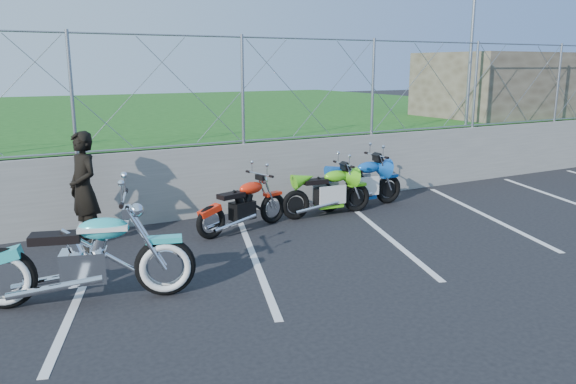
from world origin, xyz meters
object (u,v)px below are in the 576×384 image
sportbike_green (328,194)px  person_standing (84,188)px  naked_orange (244,207)px  sportbike_blue (361,185)px  cruiser_turquoise (89,261)px

sportbike_green → person_standing: person_standing is taller
naked_orange → person_standing: bearing=152.5°
sportbike_blue → person_standing: bearing=178.9°
cruiser_turquoise → person_standing: bearing=97.8°
cruiser_turquoise → sportbike_blue: 5.92m
naked_orange → sportbike_green: 1.78m
person_standing → naked_orange: bearing=61.4°
cruiser_turquoise → naked_orange: size_ratio=1.33×
cruiser_turquoise → sportbike_green: 5.00m
sportbike_green → sportbike_blue: size_ratio=0.93×
cruiser_turquoise → naked_orange: cruiser_turquoise is taller
cruiser_turquoise → sportbike_green: size_ratio=1.33×
sportbike_green → sportbike_blue: 0.93m
sportbike_blue → person_standing: size_ratio=1.12×
sportbike_green → person_standing: size_ratio=1.05×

